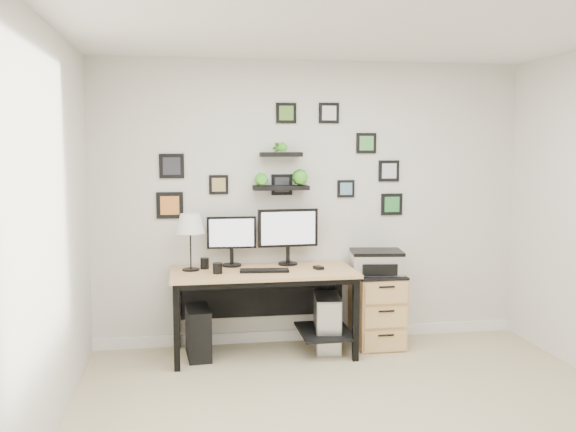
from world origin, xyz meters
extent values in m
plane|color=#C4B58C|center=(0.00, 0.00, 0.00)|extent=(4.00, 4.00, 0.00)
plane|color=silver|center=(0.00, 0.00, 2.60)|extent=(4.00, 4.00, 0.00)
plane|color=silver|center=(0.00, 2.00, 1.30)|extent=(4.00, 0.00, 4.00)
plane|color=silver|center=(0.00, -2.00, 1.30)|extent=(4.00, 0.00, 4.00)
plane|color=silver|center=(-2.00, 0.00, 1.30)|extent=(0.00, 4.00, 4.00)
cube|color=white|center=(0.00, 1.99, 0.05)|extent=(4.00, 0.03, 0.10)
cube|color=tan|center=(-0.50, 1.63, 0.73)|extent=(1.60, 0.70, 0.03)
cube|color=black|center=(-0.50, 1.63, 0.69)|extent=(1.54, 0.64, 0.05)
cube|color=black|center=(-0.50, 1.96, 0.46)|extent=(1.44, 0.02, 0.41)
cube|color=black|center=(0.05, 1.63, 0.18)|extent=(0.45, 0.63, 0.03)
cube|color=black|center=(-1.25, 1.33, 0.36)|extent=(0.05, 0.05, 0.72)
cube|color=black|center=(-1.25, 1.93, 0.36)|extent=(0.05, 0.05, 0.72)
cube|color=black|center=(0.25, 1.33, 0.36)|extent=(0.05, 0.05, 0.72)
cube|color=black|center=(0.25, 1.93, 0.36)|extent=(0.05, 0.05, 0.72)
cylinder|color=black|center=(-0.75, 1.87, 0.76)|extent=(0.18, 0.18, 0.02)
cylinder|color=black|center=(-0.75, 1.87, 0.84)|extent=(0.04, 0.04, 0.15)
cube|color=black|center=(-0.75, 1.87, 1.06)|extent=(0.44, 0.04, 0.29)
cube|color=silver|center=(-0.75, 1.85, 1.06)|extent=(0.40, 0.02, 0.25)
cylinder|color=black|center=(-0.25, 1.86, 0.76)|extent=(0.18, 0.18, 0.02)
cylinder|color=black|center=(-0.25, 1.86, 0.84)|extent=(0.04, 0.04, 0.16)
cube|color=black|center=(-0.24, 1.85, 1.09)|extent=(0.55, 0.06, 0.34)
cube|color=silver|center=(-0.24, 1.83, 1.09)|extent=(0.49, 0.03, 0.30)
cube|color=black|center=(-0.50, 1.57, 0.76)|extent=(0.43, 0.17, 0.02)
cube|color=black|center=(-0.01, 1.60, 0.76)|extent=(0.09, 0.11, 0.03)
cylinder|color=black|center=(-1.12, 1.74, 0.76)|extent=(0.15, 0.15, 0.01)
cylinder|color=black|center=(-1.12, 1.74, 0.98)|extent=(0.01, 0.01, 0.45)
cone|color=white|center=(-1.12, 1.74, 1.16)|extent=(0.24, 0.24, 0.17)
cylinder|color=black|center=(-0.90, 1.56, 0.80)|extent=(0.08, 0.08, 0.09)
cylinder|color=black|center=(-1.00, 1.79, 0.80)|extent=(0.08, 0.08, 0.10)
cube|color=black|center=(-1.07, 1.66, 0.22)|extent=(0.22, 0.45, 0.43)
cube|color=gray|center=(0.09, 1.69, 0.24)|extent=(0.28, 0.51, 0.49)
cube|color=silver|center=(0.05, 1.45, 0.24)|extent=(0.19, 0.04, 0.46)
cube|color=tan|center=(0.57, 1.73, 0.33)|extent=(0.42, 0.50, 0.65)
cube|color=black|center=(0.57, 1.73, 0.66)|extent=(0.43, 0.51, 0.02)
cube|color=tan|center=(0.57, 1.47, 0.11)|extent=(0.39, 0.02, 0.18)
cylinder|color=black|center=(0.57, 1.46, 0.17)|extent=(0.14, 0.02, 0.02)
cube|color=tan|center=(0.57, 1.47, 0.33)|extent=(0.39, 0.02, 0.18)
cylinder|color=black|center=(0.57, 1.46, 0.39)|extent=(0.14, 0.02, 0.02)
cube|color=tan|center=(0.57, 1.47, 0.54)|extent=(0.39, 0.02, 0.18)
cylinder|color=black|center=(0.57, 1.46, 0.60)|extent=(0.14, 0.02, 0.02)
cube|color=silver|center=(0.56, 1.74, 0.76)|extent=(0.50, 0.41, 0.18)
cube|color=black|center=(0.56, 1.74, 0.86)|extent=(0.50, 0.41, 0.03)
cube|color=black|center=(0.53, 1.56, 0.73)|extent=(0.31, 0.06, 0.10)
cube|color=black|center=(-0.30, 1.91, 1.45)|extent=(0.50, 0.18, 0.04)
cube|color=black|center=(-0.30, 1.90, 1.75)|extent=(0.38, 0.15, 0.04)
imported|color=green|center=(-0.47, 1.91, 1.60)|extent=(0.15, 0.12, 0.27)
imported|color=green|center=(-0.13, 1.91, 1.60)|extent=(0.15, 0.15, 0.27)
imported|color=green|center=(-0.30, 1.90, 1.90)|extent=(0.13, 0.09, 0.25)
cube|color=black|center=(-0.28, 1.99, 1.47)|extent=(0.19, 0.02, 0.19)
cube|color=#2D2F33|center=(-0.28, 1.98, 1.47)|extent=(0.13, 0.00, 0.13)
cube|color=black|center=(0.16, 1.99, 2.13)|extent=(0.19, 0.02, 0.19)
cube|color=silver|center=(0.16, 1.98, 2.13)|extent=(0.13, 0.00, 0.13)
cube|color=black|center=(0.33, 1.99, 1.43)|extent=(0.16, 0.02, 0.16)
cube|color=#5D84A2|center=(0.33, 1.98, 1.43)|extent=(0.11, 0.00, 0.11)
cube|color=black|center=(0.77, 1.99, 1.28)|extent=(0.21, 0.02, 0.21)
cube|color=#2E813C|center=(0.77, 1.98, 1.28)|extent=(0.14, 0.00, 0.14)
cube|color=black|center=(0.74, 1.99, 1.59)|extent=(0.20, 0.02, 0.20)
cube|color=silver|center=(0.74, 1.98, 1.59)|extent=(0.14, 0.00, 0.14)
cube|color=black|center=(-1.29, 1.99, 1.30)|extent=(0.24, 0.02, 0.24)
cube|color=orange|center=(-1.29, 1.98, 1.30)|extent=(0.17, 0.00, 0.17)
cube|color=black|center=(0.52, 1.99, 1.85)|extent=(0.19, 0.02, 0.19)
cube|color=#4B9C47|center=(0.52, 1.98, 1.85)|extent=(0.13, 0.00, 0.13)
cube|color=black|center=(-0.86, 1.99, 1.48)|extent=(0.17, 0.02, 0.17)
cube|color=#A3854B|center=(-0.86, 1.98, 1.48)|extent=(0.12, 0.00, 0.12)
cube|color=black|center=(-1.27, 1.99, 1.65)|extent=(0.22, 0.02, 0.22)
cube|color=#26262D|center=(-1.27, 1.98, 1.65)|extent=(0.15, 0.00, 0.15)
cube|color=black|center=(-0.24, 1.99, 2.12)|extent=(0.19, 0.02, 0.19)
cube|color=#4E802A|center=(-0.24, 1.98, 2.12)|extent=(0.13, 0.00, 0.13)
camera|label=1|loc=(-1.18, -3.81, 1.84)|focal=40.00mm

